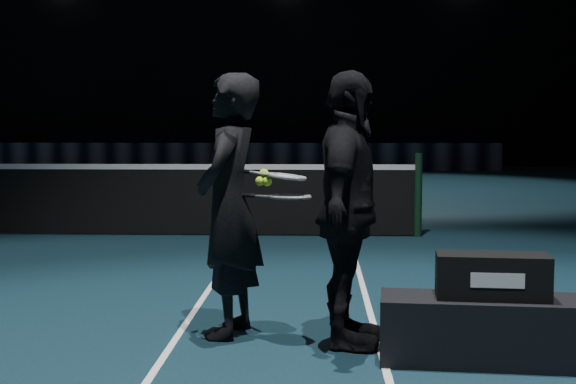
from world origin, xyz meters
The scene contains 11 objects.
wall_back centered at (0.00, 18.00, 5.00)m, with size 30.00×30.00×0.00m, color black.
net_post_right centered at (6.40, 0.00, 0.55)m, with size 0.10×0.10×1.10m, color black.
sponsor_backdrop centered at (0.00, 15.50, 0.45)m, with size 22.00×0.15×0.90m, color black.
player_bench centered at (6.15, -5.67, 0.20)m, with size 1.35×0.45×0.41m, color black.
racket_bag centered at (6.15, -5.67, 0.54)m, with size 0.68×0.29×0.27m, color black.
bag_signature centered at (6.15, -5.81, 0.54)m, with size 0.32×0.00×0.09m, color white.
player_a centered at (4.47, -5.07, 0.91)m, with size 0.66×0.44×1.82m, color black.
player_b centered at (5.28, -5.33, 0.91)m, with size 1.07×0.44×1.82m, color black.
racket_lower centered at (4.90, -5.21, 0.98)m, with size 0.68×0.22×0.03m, color black, non-canonical shape.
racket_upper centered at (4.86, -5.15, 1.12)m, with size 0.68×0.22×0.03m, color black, non-canonical shape.
tennis_balls centered at (4.71, -5.14, 1.10)m, with size 0.12×0.10×0.12m, color #A9C72A, non-canonical shape.
Camera 1 is at (5.08, -10.55, 1.46)m, focal length 50.00 mm.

